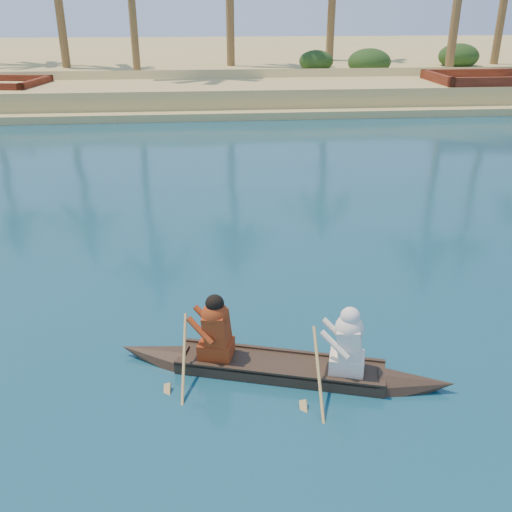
{
  "coord_description": "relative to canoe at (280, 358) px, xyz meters",
  "views": [
    {
      "loc": [
        6.92,
        -6.02,
        5.26
      ],
      "look_at": [
        7.83,
        3.38,
        1.06
      ],
      "focal_mm": 40.0,
      "sensor_mm": 36.0,
      "label": 1
    }
  ],
  "objects": [
    {
      "name": "sandy_embankment",
      "position": [
        -8.0,
        45.61,
        0.25
      ],
      "size": [
        150.0,
        51.0,
        1.5
      ],
      "color": "tan",
      "rests_on": "ground"
    },
    {
      "name": "shrub_cluster",
      "position": [
        -8.0,
        30.23,
        0.92
      ],
      "size": [
        100.0,
        6.0,
        2.4
      ],
      "primitive_type": null,
      "color": "black",
      "rests_on": "ground"
    },
    {
      "name": "canoe",
      "position": [
        0.0,
        0.0,
        0.0
      ],
      "size": [
        5.2,
        2.16,
        1.44
      ],
      "rotation": [
        0.0,
        0.0,
        -0.29
      ],
      "color": "#32251B",
      "rests_on": "ground"
    }
  ]
}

